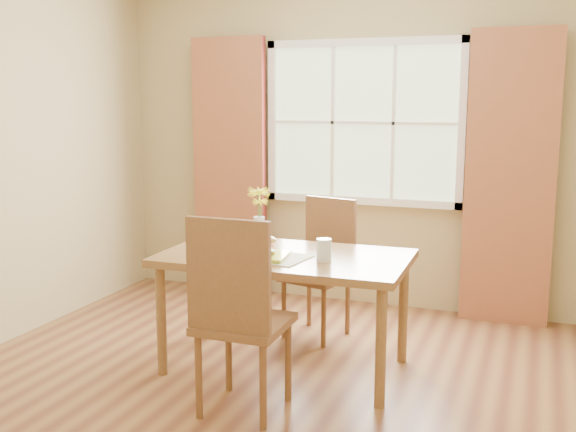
# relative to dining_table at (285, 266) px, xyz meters

# --- Properties ---
(room) EXTENTS (4.24, 3.84, 2.74)m
(room) POSITION_rel_dining_table_xyz_m (0.09, -0.36, 0.68)
(room) COLOR brown
(room) RESTS_ON ground
(window) EXTENTS (1.62, 0.06, 1.32)m
(window) POSITION_rel_dining_table_xyz_m (0.09, 1.51, 0.83)
(window) COLOR #A8BC8E
(window) RESTS_ON room
(curtain_left) EXTENTS (0.65, 0.08, 2.20)m
(curtain_left) POSITION_rel_dining_table_xyz_m (-1.06, 1.42, 0.43)
(curtain_left) COLOR maroon
(curtain_left) RESTS_ON room
(curtain_right) EXTENTS (0.65, 0.08, 2.20)m
(curtain_right) POSITION_rel_dining_table_xyz_m (1.24, 1.42, 0.43)
(curtain_right) COLOR maroon
(curtain_right) RESTS_ON room
(dining_table) EXTENTS (1.54, 0.89, 0.74)m
(dining_table) POSITION_rel_dining_table_xyz_m (0.00, 0.00, 0.00)
(dining_table) COLOR brown
(dining_table) RESTS_ON room
(chair_near) EXTENTS (0.46, 0.46, 1.10)m
(chair_near) POSITION_rel_dining_table_xyz_m (0.00, -0.72, -0.06)
(chair_near) COLOR brown
(chair_near) RESTS_ON room
(chair_far) EXTENTS (0.50, 0.50, 0.99)m
(chair_far) POSITION_rel_dining_table_xyz_m (0.02, 0.70, -0.12)
(chair_far) COLOR brown
(chair_far) RESTS_ON room
(placemat) EXTENTS (0.49, 0.39, 0.01)m
(placemat) POSITION_rel_dining_table_xyz_m (-0.06, -0.11, 0.08)
(placemat) COLOR beige
(placemat) RESTS_ON dining_table
(plate) EXTENTS (0.30, 0.30, 0.01)m
(plate) POSITION_rel_dining_table_xyz_m (-0.07, -0.16, 0.09)
(plate) COLOR gold
(plate) RESTS_ON placemat
(croissant_sandwich) EXTENTS (0.18, 0.14, 0.13)m
(croissant_sandwich) POSITION_rel_dining_table_xyz_m (-0.08, -0.15, 0.16)
(croissant_sandwich) COLOR #C89144
(croissant_sandwich) RESTS_ON plate
(water_glass) EXTENTS (0.09, 0.09, 0.13)m
(water_glass) POSITION_rel_dining_table_xyz_m (0.28, -0.08, 0.14)
(water_glass) COLOR silver
(water_glass) RESTS_ON dining_table
(flower_vase) EXTENTS (0.15, 0.15, 0.38)m
(flower_vase) POSITION_rel_dining_table_xyz_m (-0.26, 0.21, 0.30)
(flower_vase) COLOR silver
(flower_vase) RESTS_ON dining_table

